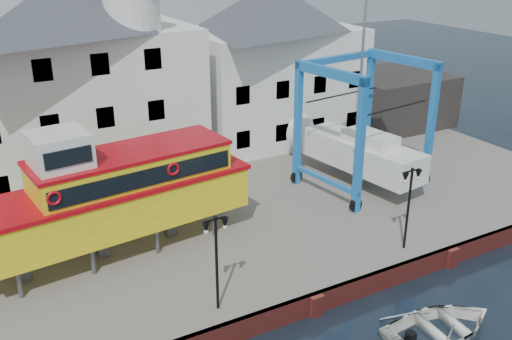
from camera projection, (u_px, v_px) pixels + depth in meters
ground at (315, 315)px, 24.39m from camera, size 140.00×140.00×0.00m
hardstanding at (208, 206)px, 33.10m from camera, size 44.00×22.00×1.00m
quay_wall at (314, 304)px, 24.29m from camera, size 44.00×0.47×1.00m
building_white_main at (79, 74)px, 34.29m from camera, size 14.00×8.30×14.00m
building_white_right at (272, 62)px, 41.31m from camera, size 12.00×8.00×11.20m
shed_dark at (392, 99)px, 45.56m from camera, size 8.00×7.00×4.00m
lamp_post_left at (216, 239)px, 21.98m from camera, size 1.12×0.32×4.20m
lamp_post_right at (410, 188)px, 26.48m from camera, size 1.12×0.32×4.20m
tour_boat at (97, 198)px, 25.86m from camera, size 14.99×5.07×6.40m
travel_lift at (352, 143)px, 34.60m from camera, size 7.43×9.83×14.48m
motorboat_b at (439, 335)px, 23.15m from camera, size 5.31×4.01×1.04m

